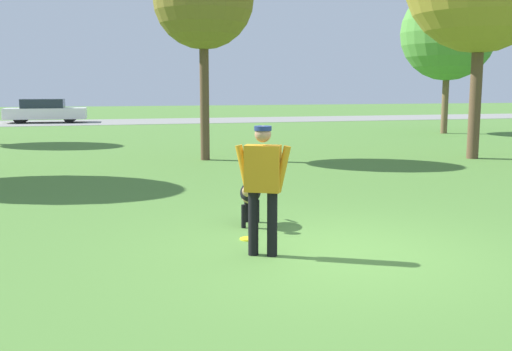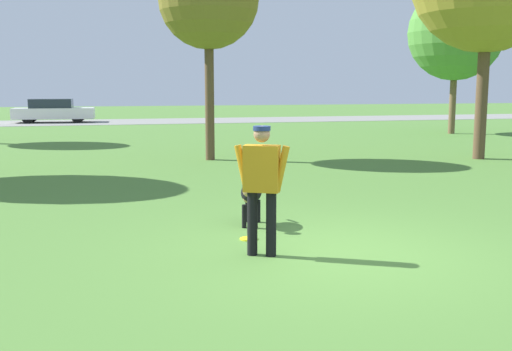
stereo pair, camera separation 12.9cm
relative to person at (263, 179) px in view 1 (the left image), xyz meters
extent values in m
plane|color=#4C7A33|center=(0.96, -0.16, -0.98)|extent=(120.00, 120.00, 0.00)
cube|color=gray|center=(0.96, 30.04, -0.97)|extent=(120.00, 6.00, 0.01)
cylinder|color=black|center=(0.11, -0.06, -0.56)|extent=(0.17, 0.17, 0.82)
cylinder|color=black|center=(-0.11, 0.06, -0.56)|extent=(0.17, 0.17, 0.82)
cube|color=#C68419|center=(0.00, 0.00, 0.14)|extent=(0.49, 0.40, 0.58)
cylinder|color=#C68419|center=(0.22, -0.11, 0.14)|extent=(0.23, 0.18, 0.59)
cylinder|color=#C68419|center=(-0.22, 0.11, 0.14)|extent=(0.23, 0.18, 0.59)
sphere|color=#A87A5B|center=(0.00, 0.00, 0.57)|extent=(0.28, 0.28, 0.21)
cylinder|color=navy|center=(0.00, 0.00, 0.64)|extent=(0.29, 0.29, 0.06)
ellipsoid|color=black|center=(0.28, 1.67, -0.46)|extent=(0.52, 0.72, 0.31)
ellipsoid|color=tan|center=(0.22, 1.50, -0.52)|extent=(0.27, 0.24, 0.17)
sphere|color=tan|center=(0.15, 1.31, -0.38)|extent=(0.22, 0.22, 0.17)
cylinder|color=black|center=(0.29, 1.45, -0.80)|extent=(0.09, 0.09, 0.36)
cylinder|color=black|center=(0.13, 1.51, -0.80)|extent=(0.09, 0.09, 0.36)
cylinder|color=black|center=(0.44, 1.83, -0.80)|extent=(0.09, 0.09, 0.36)
cylinder|color=black|center=(0.28, 1.89, -0.80)|extent=(0.09, 0.09, 0.36)
cylinder|color=black|center=(0.43, 2.05, -0.42)|extent=(0.12, 0.23, 0.20)
cylinder|color=yellow|center=(0.03, 0.82, -0.97)|extent=(0.25, 0.25, 0.02)
torus|color=yellow|center=(0.03, 0.82, -0.97)|extent=(0.25, 0.25, 0.02)
cylinder|color=brown|center=(13.50, 16.97, 0.48)|extent=(0.29, 0.29, 2.90)
sphere|color=#4C8938|center=(13.50, 16.97, 3.50)|extent=(4.20, 4.20, 4.20)
cylinder|color=brown|center=(1.15, 10.04, 0.78)|extent=(0.26, 0.26, 3.51)
cylinder|color=brown|center=(8.89, 8.28, 0.83)|extent=(0.34, 0.34, 3.62)
cube|color=white|center=(-4.57, 30.30, -0.43)|extent=(4.67, 1.99, 0.63)
cube|color=#232D38|center=(-4.71, 30.30, 0.16)|extent=(2.46, 1.64, 0.53)
cylinder|color=black|center=(-3.16, 31.00, -0.64)|extent=(0.68, 0.23, 0.67)
cylinder|color=black|center=(-3.23, 29.47, -0.64)|extent=(0.68, 0.23, 0.67)
cylinder|color=black|center=(-5.91, 31.13, -0.64)|extent=(0.68, 0.23, 0.67)
cylinder|color=black|center=(-5.98, 29.59, -0.64)|extent=(0.68, 0.23, 0.67)
camera|label=1|loc=(-2.04, -7.07, 1.15)|focal=42.00mm
camera|label=2|loc=(-1.92, -7.11, 1.15)|focal=42.00mm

